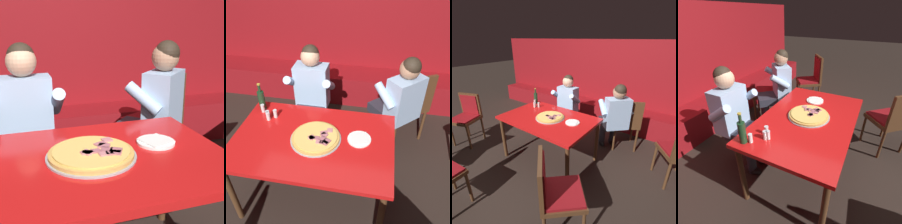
% 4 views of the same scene
% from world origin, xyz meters
% --- Properties ---
extents(booth_wall_panel, '(6.80, 0.16, 1.90)m').
position_xyz_m(booth_wall_panel, '(0.00, 2.18, 0.95)').
color(booth_wall_panel, maroon).
rests_on(booth_wall_panel, ground_plane).
extents(booth_bench, '(6.46, 0.48, 0.46)m').
position_xyz_m(booth_bench, '(0.00, 1.86, 0.23)').
color(booth_bench, maroon).
rests_on(booth_bench, ground_plane).
extents(main_dining_table, '(1.44, 0.94, 0.77)m').
position_xyz_m(main_dining_table, '(0.00, 0.00, 0.70)').
color(main_dining_table, '#4C2D19').
rests_on(main_dining_table, ground_plane).
extents(pizza, '(0.45, 0.45, 0.05)m').
position_xyz_m(pizza, '(0.03, 0.01, 0.79)').
color(pizza, '#9E9EA3').
rests_on(pizza, main_dining_table).
extents(plate_white_paper, '(0.21, 0.21, 0.02)m').
position_xyz_m(plate_white_paper, '(0.41, 0.07, 0.78)').
color(plate_white_paper, white).
rests_on(plate_white_paper, main_dining_table).
extents(diner_seated_blue_shirt, '(0.53, 0.53, 1.27)m').
position_xyz_m(diner_seated_blue_shirt, '(-0.24, 0.79, 0.71)').
color(diner_seated_blue_shirt, black).
rests_on(diner_seated_blue_shirt, ground_plane).
extents(dining_chair_near_right, '(0.59, 0.59, 0.96)m').
position_xyz_m(dining_chair_near_right, '(0.91, 1.06, 0.57)').
color(dining_chair_near_right, '#4C2D19').
rests_on(dining_chair_near_right, ground_plane).
extents(diner_standing_companion, '(0.64, 0.64, 1.27)m').
position_xyz_m(diner_standing_companion, '(0.76, 0.84, 0.71)').
color(diner_standing_companion, black).
rests_on(diner_standing_companion, ground_plane).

